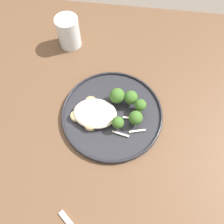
{
  "coord_description": "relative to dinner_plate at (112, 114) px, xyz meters",
  "views": [
    {
      "loc": [
        -0.02,
        0.27,
        1.34
      ],
      "look_at": [
        0.02,
        -0.03,
        0.76
      ],
      "focal_mm": 37.01,
      "sensor_mm": 36.0,
      "label": 1
    }
  ],
  "objects": [
    {
      "name": "dinner_plate",
      "position": [
        0.0,
        0.0,
        0.0
      ],
      "size": [
        0.29,
        0.29,
        0.02
      ],
      "color": "#232328",
      "rests_on": "wooden_dining_table"
    },
    {
      "name": "seared_scallop_rear_pale",
      "position": [
        0.07,
        -0.03,
        0.01
      ],
      "size": [
        0.03,
        0.03,
        0.01
      ],
      "color": "#E5C689",
      "rests_on": "dinner_plate"
    },
    {
      "name": "broccoli_floret_front_edge",
      "position": [
        -0.01,
        -0.04,
        0.03
      ],
      "size": [
        0.04,
        0.04,
        0.05
      ],
      "color": "#89A356",
      "rests_on": "dinner_plate"
    },
    {
      "name": "broccoli_floret_beside_noodles",
      "position": [
        -0.07,
        0.02,
        0.03
      ],
      "size": [
        0.04,
        0.04,
        0.05
      ],
      "color": "#89A356",
      "rests_on": "dinner_plate"
    },
    {
      "name": "broccoli_floret_left_leaning",
      "position": [
        -0.02,
        0.04,
        0.03
      ],
      "size": [
        0.03,
        0.03,
        0.05
      ],
      "color": "#89A356",
      "rests_on": "dinner_plate"
    },
    {
      "name": "onion_sliver_curled_piece",
      "position": [
        -0.03,
        0.06,
        0.01
      ],
      "size": [
        0.05,
        0.01,
        0.0
      ],
      "primitive_type": "cube",
      "rotation": [
        0.0,
        0.0,
        6.09
      ],
      "color": "silver",
      "rests_on": "dinner_plate"
    },
    {
      "name": "broccoli_floret_small_sprig",
      "position": [
        -0.05,
        -0.04,
        0.03
      ],
      "size": [
        0.04,
        0.04,
        0.05
      ],
      "color": "#89A356",
      "rests_on": "dinner_plate"
    },
    {
      "name": "noodle_bed",
      "position": [
        0.05,
        0.01,
        0.02
      ],
      "size": [
        0.12,
        0.09,
        0.03
      ],
      "color": "beige",
      "rests_on": "dinner_plate"
    },
    {
      "name": "broccoli_floret_near_rim",
      "position": [
        -0.08,
        -0.02,
        0.03
      ],
      "size": [
        0.03,
        0.03,
        0.05
      ],
      "color": "#89A356",
      "rests_on": "dinner_plate"
    },
    {
      "name": "onion_sliver_long_sliver",
      "position": [
        -0.05,
        0.01,
        0.01
      ],
      "size": [
        0.04,
        0.01,
        0.0
      ],
      "primitive_type": "cube",
      "rotation": [
        0.0,
        0.0,
        6.25
      ],
      "color": "silver",
      "rests_on": "dinner_plate"
    },
    {
      "name": "wooden_dining_table",
      "position": [
        -0.02,
        0.03,
        -0.09
      ],
      "size": [
        1.4,
        1.0,
        0.74
      ],
      "color": "brown",
      "rests_on": "ground"
    },
    {
      "name": "seared_scallop_right_edge",
      "position": [
        0.05,
        0.05,
        0.01
      ],
      "size": [
        0.03,
        0.03,
        0.02
      ],
      "color": "#DBB77A",
      "rests_on": "dinner_plate"
    },
    {
      "name": "ground",
      "position": [
        -0.02,
        0.03,
        -0.75
      ],
      "size": [
        6.0,
        6.0,
        0.0
      ],
      "primitive_type": "plane",
      "color": "#665B51"
    },
    {
      "name": "onion_sliver_pale_crescent",
      "position": [
        -0.08,
        0.05,
        0.01
      ],
      "size": [
        0.05,
        0.02,
        0.0
      ],
      "primitive_type": "cube",
      "rotation": [
        0.0,
        0.0,
        0.27
      ],
      "color": "silver",
      "rests_on": "dinner_plate"
    },
    {
      "name": "onion_sliver_short_strip",
      "position": [
        0.01,
        0.0,
        0.01
      ],
      "size": [
        0.04,
        0.04,
        0.0
      ],
      "primitive_type": "cube",
      "rotation": [
        0.0,
        0.0,
        2.37
      ],
      "color": "silver",
      "rests_on": "dinner_plate"
    },
    {
      "name": "water_glass",
      "position": [
        0.18,
        -0.26,
        0.04
      ],
      "size": [
        0.07,
        0.07,
        0.1
      ],
      "color": "silver",
      "rests_on": "wooden_dining_table"
    },
    {
      "name": "seared_scallop_half_hidden",
      "position": [
        0.1,
        0.03,
        0.01
      ],
      "size": [
        0.03,
        0.03,
        0.01
      ],
      "color": "#E5C689",
      "rests_on": "dinner_plate"
    },
    {
      "name": "seared_scallop_center_golden",
      "position": [
        0.05,
        -0.0,
        0.01
      ],
      "size": [
        0.03,
        0.03,
        0.01
      ],
      "color": "#DBB77A",
      "rests_on": "dinner_plate"
    }
  ]
}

